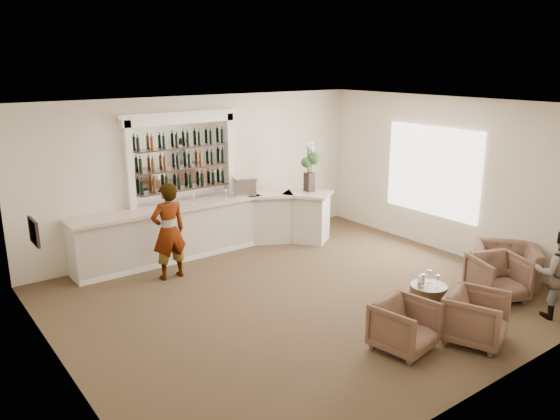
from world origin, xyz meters
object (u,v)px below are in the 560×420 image
(guest, at_px, (559,274))
(flower_vase, at_px, (310,164))
(armchair_right, at_px, (498,277))
(bar_counter, at_px, (209,227))
(armchair_far, at_px, (505,265))
(armchair_left, at_px, (404,326))
(sommelier, at_px, (169,231))
(espresso_machine, at_px, (244,186))
(cocktail_table, at_px, (428,299))
(armchair_center, at_px, (476,318))

(guest, xyz_separation_m, flower_vase, (-0.63, 5.44, 1.04))
(armchair_right, bearing_deg, guest, -62.07)
(bar_counter, xyz_separation_m, armchair_far, (3.56, -4.73, -0.21))
(bar_counter, distance_m, armchair_left, 5.24)
(sommelier, distance_m, espresso_machine, 2.39)
(bar_counter, bearing_deg, flower_vase, -13.61)
(sommelier, height_order, armchair_far, sommelier)
(espresso_machine, xyz_separation_m, flower_vase, (1.38, -0.57, 0.44))
(espresso_machine, bearing_deg, flower_vase, -3.69)
(cocktail_table, distance_m, sommelier, 4.79)
(sommelier, xyz_separation_m, armchair_left, (1.49, -4.44, -0.56))
(cocktail_table, height_order, flower_vase, flower_vase)
(cocktail_table, bearing_deg, bar_counter, 106.51)
(armchair_left, xyz_separation_m, flower_vase, (2.10, 4.67, 1.41))
(guest, bearing_deg, armchair_right, -25.13)
(guest, bearing_deg, armchair_far, -57.27)
(cocktail_table, relative_size, armchair_center, 0.70)
(armchair_right, xyz_separation_m, armchair_far, (0.73, 0.30, -0.02))
(bar_counter, bearing_deg, sommelier, -148.62)
(guest, xyz_separation_m, armchair_left, (-2.73, 0.77, -0.37))
(cocktail_table, relative_size, guest, 0.40)
(sommelier, xyz_separation_m, espresso_machine, (2.21, 0.80, 0.41))
(flower_vase, bearing_deg, armchair_left, -114.18)
(cocktail_table, relative_size, armchair_right, 0.69)
(cocktail_table, relative_size, flower_vase, 0.52)
(armchair_left, bearing_deg, sommelier, 98.52)
(guest, bearing_deg, armchair_left, 43.37)
(armchair_far, relative_size, espresso_machine, 2.50)
(armchair_center, bearing_deg, sommelier, 95.00)
(armchair_far, bearing_deg, flower_vase, 157.87)
(bar_counter, height_order, armchair_right, bar_counter)
(cocktail_table, relative_size, armchair_left, 0.74)
(bar_counter, height_order, cocktail_table, bar_counter)
(espresso_machine, bearing_deg, armchair_center, -68.18)
(armchair_left, relative_size, armchair_right, 0.94)
(armchair_center, bearing_deg, guest, -31.53)
(cocktail_table, height_order, guest, guest)
(armchair_left, xyz_separation_m, espresso_machine, (0.72, 5.24, 0.97))
(armchair_left, distance_m, armchair_right, 2.64)
(espresso_machine, bearing_deg, guest, -52.55)
(bar_counter, distance_m, espresso_machine, 1.20)
(flower_vase, bearing_deg, espresso_machine, 157.33)
(bar_counter, xyz_separation_m, armchair_center, (1.21, -5.70, -0.19))
(guest, xyz_separation_m, armchair_right, (-0.10, 0.97, -0.35))
(armchair_right, distance_m, espresso_machine, 5.48)
(cocktail_table, height_order, armchair_right, armchair_right)
(armchair_left, xyz_separation_m, armchair_center, (1.00, -0.48, 0.02))
(armchair_center, distance_m, armchair_right, 1.76)
(sommelier, bearing_deg, armchair_left, 108.83)
(sommelier, height_order, espresso_machine, sommelier)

